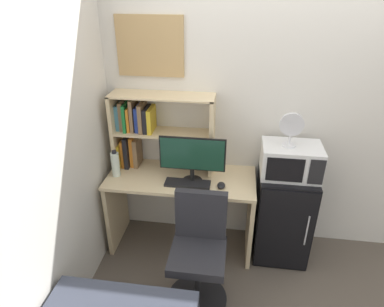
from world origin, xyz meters
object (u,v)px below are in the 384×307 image
Objects in this scene: water_bottle at (115,164)px; desk_fan at (291,127)px; microwave at (291,161)px; monitor at (192,157)px; computer_mouse at (221,185)px; keyboard at (188,183)px; mini_fridge at (283,215)px; hutch_bookshelf at (147,128)px; wall_corkboard at (150,46)px; desk_chair at (199,257)px.

water_bottle is 1.49m from desk_fan.
desk_fan is (-0.04, -0.01, 0.29)m from microwave.
monitor is 5.75× the size of computer_mouse.
keyboard is 0.45× the size of mini_fridge.
monitor is at bearing -173.34° from desk_fan.
desk_fan reaches higher than monitor.
hutch_bookshelf is 0.68m from wall_corkboard.
mini_fridge is 0.85m from desk_fan.
water_bottle is at bearing -131.22° from wall_corkboard.
keyboard is 0.80× the size of microwave.
desk_chair is at bearing -136.95° from desk_fan.
hutch_bookshelf is 9.30× the size of computer_mouse.
desk_fan is at bearing -171.34° from microwave.
hutch_bookshelf is at bearing 173.69° from desk_fan.
desk_fan is 0.30× the size of desk_chair.
keyboard is 0.69× the size of wall_corkboard.
mini_fridge is at bearing 6.54° from monitor.
wall_corkboard reaches higher than desk_chair.
water_bottle is at bearing -138.34° from hutch_bookshelf.
monitor is 0.99m from mini_fridge.
mini_fridge reaches higher than keyboard.
hutch_bookshelf is 0.50m from monitor.
hutch_bookshelf is 3.16× the size of desk_fan.
desk_chair reaches higher than mini_fridge.
water_bottle is at bearing 179.20° from monitor.
desk_fan is at bearing 15.61° from computer_mouse.
microwave is 1.70× the size of desk_fan.
water_bottle is (-0.67, 0.01, -0.13)m from monitor.
desk_chair is at bearing -33.35° from water_bottle.
computer_mouse is at bearing -164.39° from desk_fan.
computer_mouse is at bearing -3.99° from water_bottle.
wall_corkboard is (-1.19, 0.23, 0.83)m from microwave.
desk_fan is 1.22m from desk_chair.
desk_chair reaches higher than keyboard.
microwave is (0.80, 0.10, -0.03)m from monitor.
keyboard is 1.16m from wall_corkboard.
keyboard is 0.92m from mini_fridge.
microwave is (0.83, 0.14, 0.20)m from keyboard.
keyboard is 0.87m from microwave.
desk_fan is at bearing 6.66° from monitor.
desk_fan is (-0.04, -0.00, 0.85)m from mini_fridge.
hutch_bookshelf is 1.16m from desk_chair.
mini_fridge is (0.83, 0.14, -0.35)m from keyboard.
desk_chair is at bearing -76.73° from monitor.
wall_corkboard is at bearing 168.83° from mini_fridge.
monitor is at bearing 103.27° from desk_chair.
computer_mouse is at bearing -1.00° from keyboard.
mini_fridge is 0.91m from desk_chair.
hutch_bookshelf reaches higher than desk_chair.
computer_mouse is (0.28, -0.00, 0.01)m from keyboard.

